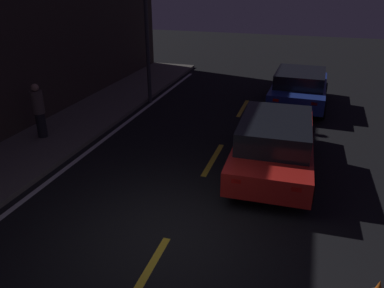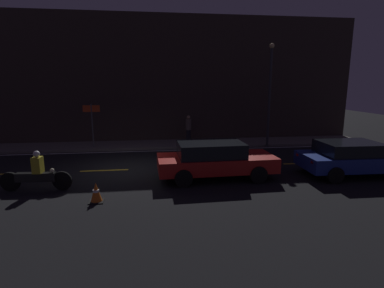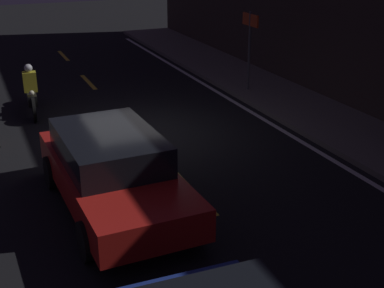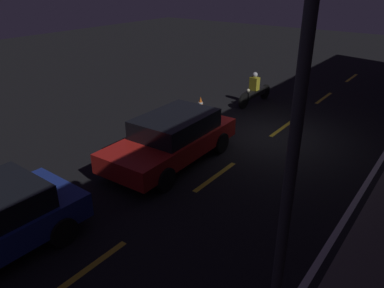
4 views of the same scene
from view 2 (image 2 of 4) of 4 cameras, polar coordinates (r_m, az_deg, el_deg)
ground_plane at (r=13.16m, az=-12.04°, el=-4.79°), size 56.00×56.00×0.00m
raised_curb at (r=17.92m, az=-10.85°, el=-0.20°), size 28.00×2.36×0.13m
building_front at (r=18.89m, az=-11.06°, el=11.96°), size 28.00×0.30×7.71m
lane_dash_c at (r=13.28m, az=-16.35°, el=-4.85°), size 2.00×0.14×0.01m
lane_dash_d at (r=13.33m, az=3.17°, el=-4.33°), size 2.00×0.14×0.01m
lane_dash_e at (r=14.81m, az=20.59°, el=-3.45°), size 2.00×0.14×0.01m
lane_solid_kerb at (r=16.54m, az=-11.12°, el=-1.41°), size 25.20×0.14×0.01m
taxi_red at (r=11.62m, az=4.29°, el=-2.85°), size 4.55×2.05×1.42m
sedan_blue at (r=13.55m, az=28.10°, el=-2.25°), size 4.11×2.13×1.36m
motorcycle at (r=11.59m, az=-27.62°, el=-5.19°), size 2.40×0.38×1.40m
traffic_cone_near at (r=9.87m, az=-17.80°, el=-8.79°), size 0.45×0.45×0.62m
pedestrian at (r=18.11m, az=-0.67°, el=2.97°), size 0.34×0.34×1.62m
shop_sign at (r=17.36m, az=-18.54°, el=4.89°), size 0.90×0.08×2.40m
street_lamp at (r=17.45m, az=14.59°, el=9.82°), size 0.28×0.28×5.76m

